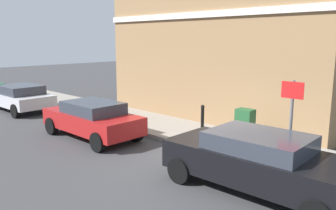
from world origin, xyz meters
name	(u,v)px	position (x,y,z in m)	size (l,w,h in m)	color
ground	(213,164)	(0.00, 0.00, 0.00)	(80.00, 80.00, 0.00)	#38383A
sidewalk	(128,118)	(1.88, 6.00, 0.07)	(2.64, 30.00, 0.15)	gray
corner_building	(242,36)	(6.52, 3.24, 3.66)	(6.75, 10.49, 7.32)	olive
car_black	(258,160)	(-0.71, -1.77, 0.75)	(2.01, 4.42, 1.39)	black
car_red	(92,118)	(-0.83, 4.73, 0.71)	(1.80, 4.06, 1.32)	maroon
car_silver	(20,97)	(-0.59, 11.34, 0.70)	(2.03, 4.02, 1.29)	#B7B7BC
utility_cabinet	(245,128)	(1.89, 0.15, 0.68)	(0.46, 0.61, 1.15)	#1E4C28
bollard_near_cabinet	(202,118)	(1.99, 1.96, 0.70)	(0.14, 0.14, 1.04)	black
street_sign	(291,110)	(1.00, -1.74, 1.66)	(0.08, 0.60, 2.30)	#59595B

